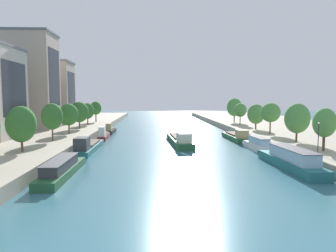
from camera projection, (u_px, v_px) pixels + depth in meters
ground_plane at (196, 205)px, 27.71m from camera, size 400.00×400.00×0.00m
quay_left at (32, 131)px, 80.65m from camera, size 36.00×170.00×1.65m
quay_right at (297, 130)px, 84.04m from camera, size 36.00×170.00×1.65m
barge_midriver at (180, 140)px, 63.89m from camera, size 4.36×19.80×2.99m
wake_behind_barge at (177, 156)px, 50.96m from camera, size 5.59×6.07×0.03m
moored_boat_left_gap_after at (62, 169)px, 37.70m from camera, size 2.57×14.93×2.23m
moored_boat_left_midway at (88, 146)px, 55.26m from camera, size 2.95×16.69×3.08m
moored_boat_left_downstream at (104, 135)px, 71.70m from camera, size 2.06×10.84×3.12m
moored_boat_left_second at (111, 130)px, 83.81m from camera, size 1.92×10.48×2.92m
moored_boat_right_downstream at (290, 160)px, 41.67m from camera, size 3.46×16.17×2.91m
moored_boat_right_lone at (258, 145)px, 56.07m from camera, size 2.32×10.96×2.54m
moored_boat_right_gap_after at (236, 137)px, 69.63m from camera, size 3.19×14.56×2.81m
tree_left_second at (21, 124)px, 45.06m from camera, size 4.28×4.28×6.69m
tree_left_past_mid at (52, 117)px, 56.57m from camera, size 3.83×3.83×6.89m
tree_left_far at (69, 115)px, 67.70m from camera, size 4.16×4.16×6.61m
tree_left_third at (79, 112)px, 79.11m from camera, size 4.76×4.76×6.88m
tree_left_midway at (87, 111)px, 90.40m from camera, size 3.78×3.78×6.36m
tree_left_distant at (96, 108)px, 101.52m from camera, size 3.60×3.60×6.68m
tree_right_far at (325, 123)px, 45.57m from camera, size 3.35×3.35×6.39m
tree_right_distant at (297, 118)px, 55.57m from camera, size 4.42×4.42×6.91m
tree_right_midway at (271, 113)px, 67.46m from camera, size 4.19×4.19×6.78m
tree_right_nearest at (256, 114)px, 77.46m from camera, size 4.29×4.29×6.33m
tree_right_third at (240, 110)px, 90.33m from camera, size 3.64×3.64×6.26m
tree_right_end_of_row at (234, 107)px, 99.03m from camera, size 4.75×4.75×7.75m
lamppost_right_bank at (318, 137)px, 43.18m from camera, size 0.28×0.28×4.48m
building_left_far_end at (26, 81)px, 78.03m from camera, size 14.63×10.83×24.15m
building_left_corner at (48, 93)px, 94.65m from camera, size 14.52×10.54×18.95m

